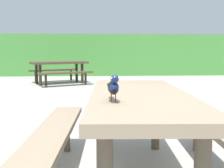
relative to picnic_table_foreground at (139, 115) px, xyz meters
name	(u,v)px	position (x,y,z in m)	size (l,w,h in m)	color
hedge_wall	(101,55)	(-0.18, 10.42, 0.36)	(28.00, 2.33, 1.83)	#428438
picnic_table_foreground	(139,115)	(0.00, 0.00, 0.00)	(1.75, 1.83, 0.74)	#84725B
bird_grackle	(114,87)	(-0.23, -0.38, 0.29)	(0.08, 0.29, 0.18)	black
picnic_table_mid_left	(59,67)	(-1.62, 6.62, 0.00)	(2.26, 2.25, 0.74)	#473828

